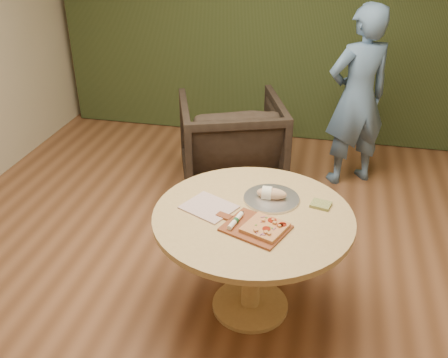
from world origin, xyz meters
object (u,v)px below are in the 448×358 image
at_px(person_standing, 357,98).
at_px(pizza_paddle, 254,228).
at_px(cutlery_roll, 236,221).
at_px(armchair, 231,138).
at_px(serving_tray, 271,198).
at_px(pedestal_table, 253,233).
at_px(flatbread_pizza, 265,227).
at_px(bread_roll, 270,193).

bearing_deg(person_standing, pizza_paddle, 44.62).
relative_size(cutlery_roll, person_standing, 0.12).
bearing_deg(armchair, pizza_paddle, 86.11).
height_order(pizza_paddle, serving_tray, serving_tray).
relative_size(pedestal_table, cutlery_roll, 6.22).
relative_size(pizza_paddle, serving_tray, 1.33).
bearing_deg(armchair, flatbread_pizza, 87.92).
bearing_deg(pedestal_table, armchair, 106.23).
height_order(pedestal_table, serving_tray, serving_tray).
distance_m(flatbread_pizza, person_standing, 2.20).
distance_m(pedestal_table, armchair, 1.74).
bearing_deg(bread_roll, serving_tray, -0.00).
distance_m(pedestal_table, flatbread_pizza, 0.26).
bearing_deg(armchair, bread_roll, 91.10).
bearing_deg(bread_roll, armchair, 110.85).
relative_size(armchair, person_standing, 0.56).
relative_size(pizza_paddle, flatbread_pizza, 1.66).
xyz_separation_m(pedestal_table, person_standing, (0.63, 1.97, 0.24)).
height_order(pedestal_table, person_standing, person_standing).
bearing_deg(flatbread_pizza, bread_roll, 93.54).
height_order(pedestal_table, cutlery_roll, cutlery_roll).
xyz_separation_m(pedestal_table, serving_tray, (0.09, 0.19, 0.15)).
bearing_deg(pizza_paddle, person_standing, 96.37).
xyz_separation_m(serving_tray, person_standing, (0.54, 1.78, 0.09)).
distance_m(pizza_paddle, armchair, 1.91).
bearing_deg(serving_tray, flatbread_pizza, -87.88).
bearing_deg(serving_tray, armchair, 111.15).
distance_m(pedestal_table, pizza_paddle, 0.22).
bearing_deg(flatbread_pizza, armchair, 107.67).
xyz_separation_m(pizza_paddle, cutlery_roll, (-0.11, 0.01, 0.02)).
distance_m(flatbread_pizza, serving_tray, 0.36).
bearing_deg(pizza_paddle, serving_tray, 103.21).
xyz_separation_m(bread_roll, person_standing, (0.55, 1.78, 0.05)).
xyz_separation_m(cutlery_roll, person_standing, (0.71, 2.11, 0.07)).
height_order(cutlery_roll, serving_tray, cutlery_roll).
xyz_separation_m(flatbread_pizza, person_standing, (0.53, 2.14, 0.07)).
distance_m(cutlery_roll, bread_roll, 0.37).
xyz_separation_m(pizza_paddle, person_standing, (0.59, 2.13, 0.09)).
xyz_separation_m(pizza_paddle, serving_tray, (0.05, 0.35, -0.00)).
relative_size(pedestal_table, person_standing, 0.73).
distance_m(pedestal_table, cutlery_roll, 0.24).
bearing_deg(pedestal_table, bread_roll, 68.10).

